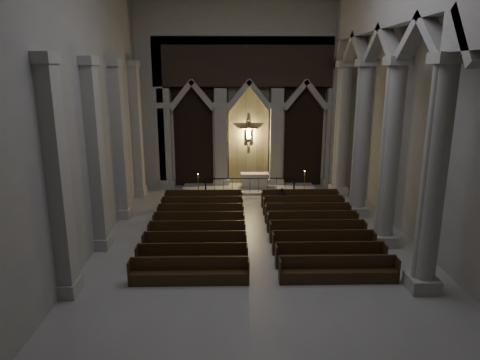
{
  "coord_description": "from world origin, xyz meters",
  "views": [
    {
      "loc": [
        -1.19,
        -15.96,
        7.48
      ],
      "look_at": [
        -0.76,
        3.0,
        2.61
      ],
      "focal_mm": 32.0,
      "sensor_mm": 36.0,
      "label": 1
    }
  ],
  "objects_px": {
    "candle_stand_left": "(198,191)",
    "worshipper": "(282,198)",
    "altar": "(255,180)",
    "candle_stand_right": "(304,189)",
    "pews": "(257,230)",
    "altar_rail": "(250,183)"
  },
  "relations": [
    {
      "from": "candle_stand_left",
      "to": "worshipper",
      "type": "height_order",
      "value": "candle_stand_left"
    },
    {
      "from": "altar",
      "to": "candle_stand_right",
      "type": "distance_m",
      "value": 3.37
    },
    {
      "from": "candle_stand_left",
      "to": "pews",
      "type": "height_order",
      "value": "candle_stand_left"
    },
    {
      "from": "candle_stand_left",
      "to": "pews",
      "type": "distance_m",
      "value": 7.08
    },
    {
      "from": "altar",
      "to": "worshipper",
      "type": "xyz_separation_m",
      "value": [
        1.33,
        -3.68,
        -0.08
      ]
    },
    {
      "from": "candle_stand_right",
      "to": "pews",
      "type": "bearing_deg",
      "value": -116.94
    },
    {
      "from": "candle_stand_right",
      "to": "pews",
      "type": "distance_m",
      "value": 7.28
    },
    {
      "from": "altar",
      "to": "candle_stand_left",
      "type": "distance_m",
      "value": 3.95
    },
    {
      "from": "candle_stand_right",
      "to": "worshipper",
      "type": "bearing_deg",
      "value": -128.17
    },
    {
      "from": "altar_rail",
      "to": "candle_stand_right",
      "type": "relative_size",
      "value": 3.49
    },
    {
      "from": "altar_rail",
      "to": "pews",
      "type": "bearing_deg",
      "value": -90.0
    },
    {
      "from": "pews",
      "to": "altar",
      "type": "bearing_deg",
      "value": 87.41
    },
    {
      "from": "candle_stand_left",
      "to": "altar",
      "type": "bearing_deg",
      "value": 27.07
    },
    {
      "from": "worshipper",
      "to": "candle_stand_left",
      "type": "bearing_deg",
      "value": 176.11
    },
    {
      "from": "altar",
      "to": "worshipper",
      "type": "relative_size",
      "value": 1.69
    },
    {
      "from": "altar",
      "to": "pews",
      "type": "bearing_deg",
      "value": -92.59
    },
    {
      "from": "altar",
      "to": "candle_stand_right",
      "type": "xyz_separation_m",
      "value": [
        2.93,
        -1.65,
        -0.18
      ]
    },
    {
      "from": "altar_rail",
      "to": "pews",
      "type": "height_order",
      "value": "altar_rail"
    },
    {
      "from": "altar",
      "to": "pews",
      "type": "relative_size",
      "value": 0.18
    },
    {
      "from": "candle_stand_right",
      "to": "worshipper",
      "type": "height_order",
      "value": "candle_stand_right"
    },
    {
      "from": "altar",
      "to": "candle_stand_left",
      "type": "bearing_deg",
      "value": -152.93
    },
    {
      "from": "altar_rail",
      "to": "worshipper",
      "type": "distance_m",
      "value": 2.98
    }
  ]
}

